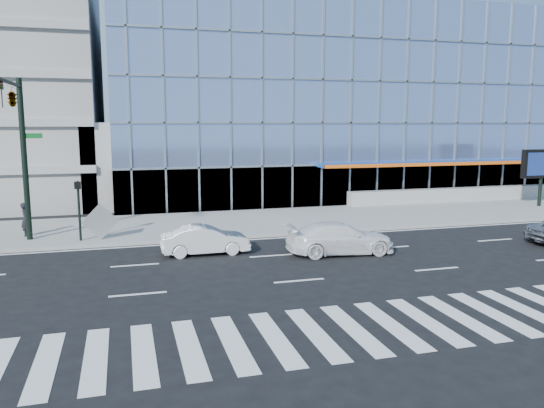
{
  "coord_description": "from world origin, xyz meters",
  "views": [
    {
      "loc": [
        -6.33,
        -22.57,
        5.98
      ],
      "look_at": [
        0.9,
        3.0,
        1.9
      ],
      "focal_mm": 35.0,
      "sensor_mm": 36.0,
      "label": 1
    }
  ],
  "objects_px": {
    "traffic_signal": "(16,119)",
    "pedestrian": "(26,219)",
    "tilted_panel": "(100,221)",
    "ped_signal_post": "(79,201)",
    "white_sedan": "(205,240)",
    "white_suv": "(340,238)",
    "marquee_sign": "(542,165)"
  },
  "relations": [
    {
      "from": "white_suv",
      "to": "white_sedan",
      "type": "bearing_deg",
      "value": 79.55
    },
    {
      "from": "traffic_signal",
      "to": "ped_signal_post",
      "type": "bearing_deg",
      "value": 8.52
    },
    {
      "from": "tilted_panel",
      "to": "pedestrian",
      "type": "bearing_deg",
      "value": 146.28
    },
    {
      "from": "pedestrian",
      "to": "tilted_panel",
      "type": "xyz_separation_m",
      "value": [
        3.77,
        -1.91,
        0.04
      ]
    },
    {
      "from": "white_suv",
      "to": "white_sedan",
      "type": "distance_m",
      "value": 6.21
    },
    {
      "from": "marquee_sign",
      "to": "white_suv",
      "type": "bearing_deg",
      "value": -155.83
    },
    {
      "from": "white_suv",
      "to": "white_sedan",
      "type": "relative_size",
      "value": 1.24
    },
    {
      "from": "tilted_panel",
      "to": "ped_signal_post",
      "type": "bearing_deg",
      "value": 176.44
    },
    {
      "from": "ped_signal_post",
      "to": "white_suv",
      "type": "bearing_deg",
      "value": -24.77
    },
    {
      "from": "marquee_sign",
      "to": "white_sedan",
      "type": "relative_size",
      "value": 1.0
    },
    {
      "from": "white_sedan",
      "to": "pedestrian",
      "type": "height_order",
      "value": "pedestrian"
    },
    {
      "from": "ped_signal_post",
      "to": "white_sedan",
      "type": "height_order",
      "value": "ped_signal_post"
    },
    {
      "from": "traffic_signal",
      "to": "white_suv",
      "type": "distance_m",
      "value": 16.0
    },
    {
      "from": "white_sedan",
      "to": "tilted_panel",
      "type": "height_order",
      "value": "tilted_panel"
    },
    {
      "from": "marquee_sign",
      "to": "white_suv",
      "type": "distance_m",
      "value": 20.75
    },
    {
      "from": "white_suv",
      "to": "marquee_sign",
      "type": "bearing_deg",
      "value": -61.25
    },
    {
      "from": "white_suv",
      "to": "pedestrian",
      "type": "bearing_deg",
      "value": 67.65
    },
    {
      "from": "white_suv",
      "to": "traffic_signal",
      "type": "bearing_deg",
      "value": 75.09
    },
    {
      "from": "traffic_signal",
      "to": "marquee_sign",
      "type": "relative_size",
      "value": 2.0
    },
    {
      "from": "marquee_sign",
      "to": "tilted_panel",
      "type": "relative_size",
      "value": 3.08
    },
    {
      "from": "white_sedan",
      "to": "pedestrian",
      "type": "bearing_deg",
      "value": 56.27
    },
    {
      "from": "marquee_sign",
      "to": "tilted_panel",
      "type": "xyz_separation_m",
      "value": [
        -29.53,
        -2.99,
        -2.0
      ]
    },
    {
      "from": "ped_signal_post",
      "to": "marquee_sign",
      "type": "distance_m",
      "value": 30.67
    },
    {
      "from": "traffic_signal",
      "to": "pedestrian",
      "type": "height_order",
      "value": "traffic_signal"
    },
    {
      "from": "white_sedan",
      "to": "white_suv",
      "type": "bearing_deg",
      "value": -104.64
    },
    {
      "from": "marquee_sign",
      "to": "tilted_panel",
      "type": "distance_m",
      "value": 29.74
    },
    {
      "from": "traffic_signal",
      "to": "pedestrian",
      "type": "relative_size",
      "value": 4.57
    },
    {
      "from": "ped_signal_post",
      "to": "pedestrian",
      "type": "bearing_deg",
      "value": 144.92
    },
    {
      "from": "ped_signal_post",
      "to": "pedestrian",
      "type": "xyz_separation_m",
      "value": [
        -2.79,
        1.96,
        -1.12
      ]
    },
    {
      "from": "white_suv",
      "to": "pedestrian",
      "type": "xyz_separation_m",
      "value": [
        -14.48,
        7.36,
        0.3
      ]
    },
    {
      "from": "tilted_panel",
      "to": "marquee_sign",
      "type": "bearing_deg",
      "value": -1.11
    },
    {
      "from": "pedestrian",
      "to": "ped_signal_post",
      "type": "bearing_deg",
      "value": -129.39
    }
  ]
}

